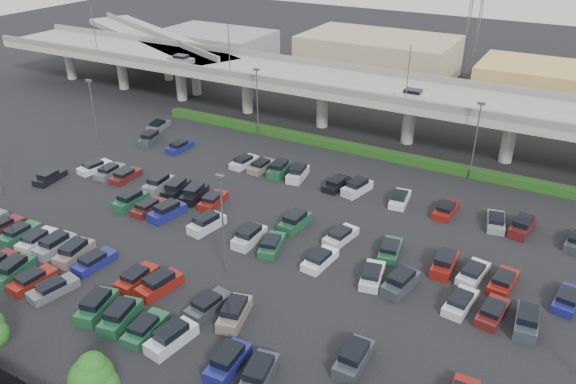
{
  "coord_description": "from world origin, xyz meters",
  "views": [
    {
      "loc": [
        26.98,
        -44.3,
        31.87
      ],
      "look_at": [
        -0.86,
        6.08,
        2.0
      ],
      "focal_mm": 35.0,
      "sensor_mm": 36.0,
      "label": 1
    }
  ],
  "objects": [
    {
      "name": "light_poles",
      "position": [
        -4.13,
        2.0,
        6.24
      ],
      "size": [
        66.9,
        48.38,
        10.3
      ],
      "color": "#535358",
      "rests_on": "ground"
    },
    {
      "name": "on_ramp",
      "position": [
        -52.1,
        43.05,
        6.86
      ],
      "size": [
        50.93,
        30.13,
        8.8
      ],
      "color": "gray",
      "rests_on": "ground"
    },
    {
      "name": "distant_buildings",
      "position": [
        12.38,
        61.81,
        3.74
      ],
      "size": [
        138.0,
        24.0,
        9.0
      ],
      "color": "gray",
      "rests_on": "ground"
    },
    {
      "name": "ground",
      "position": [
        0.0,
        0.0,
        0.0
      ],
      "size": [
        280.0,
        280.0,
        0.0
      ],
      "primitive_type": "plane",
      "color": "black"
    },
    {
      "name": "parked_cars",
      "position": [
        -1.16,
        -4.54,
        0.63
      ],
      "size": [
        62.95,
        41.66,
        1.67
      ],
      "color": "silver",
      "rests_on": "ground"
    },
    {
      "name": "tree_row",
      "position": [
        0.7,
        -26.53,
        3.52
      ],
      "size": [
        65.07,
        3.66,
        5.94
      ],
      "color": "#332316",
      "rests_on": "ground"
    },
    {
      "name": "overpass",
      "position": [
        -0.22,
        31.99,
        6.97
      ],
      "size": [
        150.0,
        13.0,
        15.8
      ],
      "color": "gray",
      "rests_on": "ground"
    },
    {
      "name": "hedge",
      "position": [
        0.0,
        25.0,
        0.55
      ],
      "size": [
        66.0,
        1.6,
        1.1
      ],
      "primitive_type": "cube",
      "color": "#183B11",
      "rests_on": "ground"
    }
  ]
}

